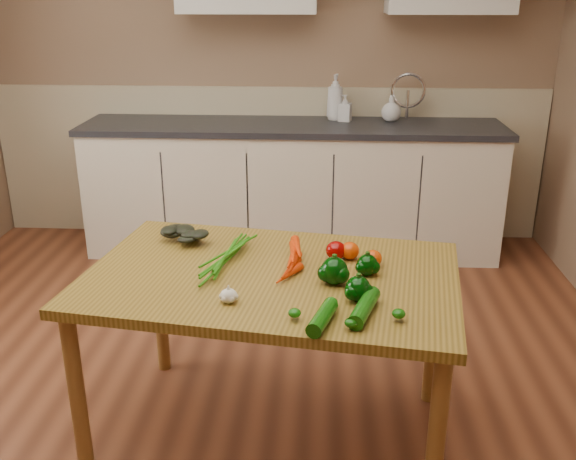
# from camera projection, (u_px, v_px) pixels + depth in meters

# --- Properties ---
(room) EXTENTS (4.04, 5.04, 2.64)m
(room) POSITION_uv_depth(u_px,v_px,m) (211.00, 139.00, 2.33)
(room) COLOR brown
(room) RESTS_ON ground
(counter_run) EXTENTS (2.84, 0.64, 1.14)m
(counter_run) POSITION_uv_depth(u_px,v_px,m) (294.00, 186.00, 4.48)
(counter_run) COLOR beige
(counter_run) RESTS_ON ground
(table) EXTENTS (1.51, 1.09, 0.75)m
(table) POSITION_uv_depth(u_px,v_px,m) (271.00, 292.00, 2.46)
(table) COLOR olive
(table) RESTS_ON ground
(soap_bottle_a) EXTENTS (0.14, 0.15, 0.31)m
(soap_bottle_a) POSITION_uv_depth(u_px,v_px,m) (335.00, 97.00, 4.40)
(soap_bottle_a) COLOR silver
(soap_bottle_a) RESTS_ON counter_run
(soap_bottle_b) EXTENTS (0.10, 0.10, 0.18)m
(soap_bottle_b) POSITION_uv_depth(u_px,v_px,m) (345.00, 108.00, 4.37)
(soap_bottle_b) COLOR silver
(soap_bottle_b) RESTS_ON counter_run
(soap_bottle_c) EXTENTS (0.18, 0.18, 0.17)m
(soap_bottle_c) POSITION_uv_depth(u_px,v_px,m) (391.00, 108.00, 4.37)
(soap_bottle_c) COLOR silver
(soap_bottle_c) RESTS_ON counter_run
(carrot_bunch) EXTENTS (0.29, 0.24, 0.07)m
(carrot_bunch) POSITION_uv_depth(u_px,v_px,m) (271.00, 258.00, 2.47)
(carrot_bunch) COLOR red
(carrot_bunch) RESTS_ON table
(leafy_greens) EXTENTS (0.20, 0.18, 0.10)m
(leafy_greens) POSITION_uv_depth(u_px,v_px,m) (185.00, 232.00, 2.70)
(leafy_greens) COLOR black
(leafy_greens) RESTS_ON table
(garlic_bulb) EXTENTS (0.06, 0.06, 0.05)m
(garlic_bulb) POSITION_uv_depth(u_px,v_px,m) (229.00, 296.00, 2.20)
(garlic_bulb) COLOR beige
(garlic_bulb) RESTS_ON table
(pepper_a) EXTENTS (0.10, 0.10, 0.10)m
(pepper_a) POSITION_uv_depth(u_px,v_px,m) (334.00, 271.00, 2.33)
(pepper_a) COLOR black
(pepper_a) RESTS_ON table
(pepper_b) EXTENTS (0.08, 0.08, 0.08)m
(pepper_b) POSITION_uv_depth(u_px,v_px,m) (367.00, 265.00, 2.40)
(pepper_b) COLOR black
(pepper_b) RESTS_ON table
(pepper_c) EXTENTS (0.09, 0.09, 0.09)m
(pepper_c) POSITION_uv_depth(u_px,v_px,m) (358.00, 289.00, 2.20)
(pepper_c) COLOR black
(pepper_c) RESTS_ON table
(tomato_a) EXTENTS (0.08, 0.08, 0.07)m
(tomato_a) POSITION_uv_depth(u_px,v_px,m) (336.00, 250.00, 2.54)
(tomato_a) COLOR #7F0402
(tomato_a) RESTS_ON table
(tomato_b) EXTENTS (0.08, 0.08, 0.07)m
(tomato_b) POSITION_uv_depth(u_px,v_px,m) (350.00, 251.00, 2.54)
(tomato_b) COLOR #CD3B05
(tomato_b) RESTS_ON table
(tomato_c) EXTENTS (0.07, 0.07, 0.06)m
(tomato_c) POSITION_uv_depth(u_px,v_px,m) (373.00, 258.00, 2.48)
(tomato_c) COLOR #CD3B05
(tomato_c) RESTS_ON table
(zucchini_a) EXTENTS (0.12, 0.23, 0.06)m
(zucchini_a) POSITION_uv_depth(u_px,v_px,m) (364.00, 308.00, 2.11)
(zucchini_a) COLOR #0D4607
(zucchini_a) RESTS_ON table
(zucchini_b) EXTENTS (0.11, 0.20, 0.05)m
(zucchini_b) POSITION_uv_depth(u_px,v_px,m) (322.00, 318.00, 2.05)
(zucchini_b) COLOR #0D4607
(zucchini_b) RESTS_ON table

